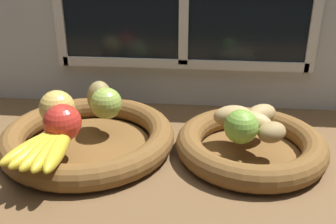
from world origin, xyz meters
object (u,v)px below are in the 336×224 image
object	(u,v)px
potato_small	(272,132)
potato_large	(253,123)
lime_near	(241,127)
fruit_bowl_right	(250,145)
apple_green_back	(106,103)
pear_brown	(100,97)
banana_bunch_front	(48,147)
apple_red_front	(62,123)
potato_oblong	(233,116)
fruit_bowl_left	(89,138)
apple_golden_left	(57,108)
potato_back	(260,115)

from	to	relation	value
potato_small	potato_large	world-z (taller)	potato_large
potato_large	lime_near	distance (cm)	4.99
fruit_bowl_right	apple_green_back	size ratio (longest dim) A/B	4.47
pear_brown	banana_bunch_front	world-z (taller)	pear_brown
apple_green_back	pear_brown	distance (cm)	3.22
potato_large	apple_red_front	bearing A→B (deg)	-170.01
potato_small	potato_oblong	xyz separation A→B (cm)	(-7.14, 6.30, 0.25)
lime_near	apple_green_back	bearing A→B (deg)	163.34
fruit_bowl_left	apple_red_front	distance (cm)	9.71
apple_golden_left	potato_back	distance (cm)	43.38
potato_large	lime_near	world-z (taller)	lime_near
fruit_bowl_right	potato_small	distance (cm)	6.82
banana_bunch_front	potato_large	bearing A→B (deg)	17.84
apple_red_front	potato_small	xyz separation A→B (cm)	(40.73, 3.22, -1.70)
fruit_bowl_left	potato_back	world-z (taller)	potato_back
apple_red_front	lime_near	bearing A→B (deg)	4.15
fruit_bowl_right	lime_near	size ratio (longest dim) A/B	4.66
potato_large	potato_back	bearing A→B (deg)	65.56
potato_small	potato_back	bearing A→B (deg)	98.97
apple_golden_left	potato_oblong	bearing A→B (deg)	3.75
apple_red_front	banana_bunch_front	world-z (taller)	apple_red_front
potato_back	apple_golden_left	bearing A→B (deg)	-174.54
apple_red_front	apple_golden_left	size ratio (longest dim) A/B	1.00
apple_red_front	potato_large	distance (cm)	37.97
apple_golden_left	potato_back	size ratio (longest dim) A/B	0.93
banana_bunch_front	potato_oblong	size ratio (longest dim) A/B	2.11
potato_oblong	potato_back	bearing A→B (deg)	15.95
banana_bunch_front	potato_back	bearing A→B (deg)	22.74
pear_brown	potato_back	distance (cm)	35.71
banana_bunch_front	potato_large	size ratio (longest dim) A/B	2.21
fruit_bowl_right	potato_oblong	world-z (taller)	potato_oblong
apple_red_front	potato_oblong	world-z (taller)	apple_red_front
pear_brown	lime_near	size ratio (longest dim) A/B	1.14
apple_golden_left	potato_large	distance (cm)	41.08
potato_back	fruit_bowl_left	bearing A→B (deg)	-172.83
apple_green_back	potato_oblong	bearing A→B (deg)	-3.26
apple_green_back	apple_red_front	bearing A→B (deg)	-118.20
potato_oblong	potato_large	size ratio (longest dim) A/B	1.05
potato_oblong	apple_red_front	bearing A→B (deg)	-164.17
potato_large	lime_near	xyz separation A→B (cm)	(-2.72, -4.07, 0.99)
potato_oblong	potato_large	bearing A→B (deg)	-37.87
pear_brown	potato_oblong	world-z (taller)	pear_brown
apple_golden_left	potato_small	xyz separation A→B (cm)	(44.41, -3.86, -1.70)
fruit_bowl_right	potato_small	bearing A→B (deg)	-45.00
apple_green_back	potato_small	world-z (taller)	apple_green_back
apple_golden_left	banana_bunch_front	size ratio (longest dim) A/B	0.43
potato_small	potato_large	bearing A→B (deg)	135.00
fruit_bowl_left	lime_near	bearing A→B (deg)	-7.27
potato_oblong	lime_near	xyz separation A→B (cm)	(1.07, -7.01, 1.05)
apple_golden_left	lime_near	distance (cm)	38.61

